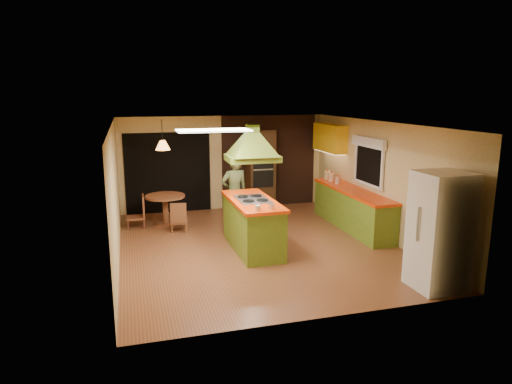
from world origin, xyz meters
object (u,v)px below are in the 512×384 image
object	(u,v)px
man	(234,193)
refrigerator	(440,231)
wall_oven	(260,170)
canister_large	(327,175)
kitchen_island	(253,224)
dining_table	(165,204)

from	to	relation	value
man	refrigerator	world-z (taller)	refrigerator
wall_oven	canister_large	distance (m)	1.81
refrigerator	wall_oven	xyz separation A→B (m)	(-1.30, 5.73, 0.12)
refrigerator	canister_large	size ratio (longest dim) A/B	8.73
wall_oven	man	bearing A→B (deg)	-124.95
canister_large	refrigerator	bearing A→B (deg)	-92.33
canister_large	kitchen_island	bearing A→B (deg)	-140.61
wall_oven	dining_table	bearing A→B (deg)	-164.52
refrigerator	canister_large	bearing A→B (deg)	87.30
kitchen_island	man	world-z (taller)	man
kitchen_island	refrigerator	bearing A→B (deg)	-48.47
refrigerator	man	bearing A→B (deg)	120.86
man	dining_table	world-z (taller)	man
man	refrigerator	xyz separation A→B (m)	(2.42, -3.98, 0.08)
wall_oven	dining_table	xyz separation A→B (m)	(-2.60, -0.84, -0.58)
refrigerator	wall_oven	bearing A→B (deg)	102.39
dining_table	kitchen_island	bearing A→B (deg)	-56.23
man	wall_oven	world-z (taller)	wall_oven
canister_large	man	bearing A→B (deg)	-164.57
dining_table	wall_oven	bearing A→B (deg)	17.81
man	kitchen_island	bearing A→B (deg)	81.90
wall_oven	canister_large	size ratio (longest dim) A/B	9.86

